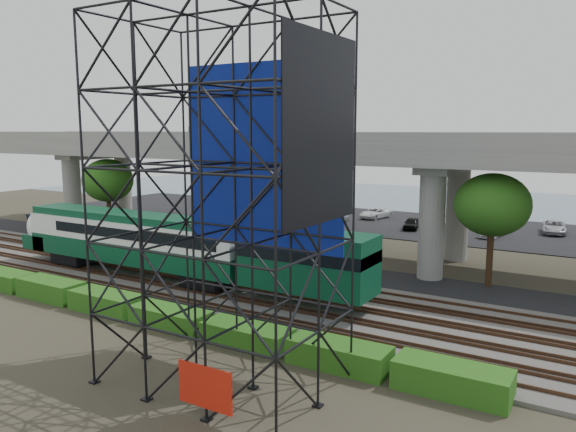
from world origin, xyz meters
The scene contains 13 objects.
ground centered at (0.00, 0.00, 0.00)m, with size 140.00×140.00×0.00m, color #474233.
ballast_bed centered at (0.00, 2.00, 0.10)m, with size 90.00×12.00×0.20m, color slate.
service_road centered at (0.00, 10.50, 0.04)m, with size 90.00×5.00×0.08m, color black.
parking_lot centered at (0.00, 34.00, 0.04)m, with size 90.00×18.00×0.08m, color black.
harbor_water centered at (0.00, 56.00, 0.01)m, with size 140.00×40.00×0.03m, color #466774.
rail_tracks centered at (0.00, 2.00, 0.28)m, with size 90.00×9.52×0.16m.
commuter_train centered at (-6.00, 2.00, 2.88)m, with size 29.30×3.06×4.30m.
overpass centered at (-0.58, 16.00, 8.21)m, with size 80.00×12.00×12.40m.
scaffold_tower centered at (7.41, -7.98, 7.47)m, with size 9.36×6.36×15.00m.
hedge_strip centered at (1.01, -4.30, 0.56)m, with size 34.60×1.80×1.20m.
trees centered at (-4.67, 16.17, 5.57)m, with size 40.94×16.94×7.69m.
suv centered at (-20.96, 11.20, 0.83)m, with size 2.48×5.37×1.49m, color black.
parked_cars centered at (1.62, 33.83, 0.70)m, with size 35.52×9.69×1.30m.
Camera 1 is at (21.26, -25.84, 10.48)m, focal length 35.00 mm.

